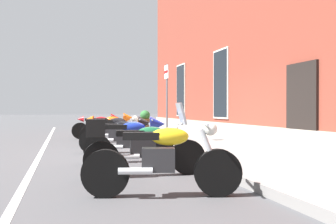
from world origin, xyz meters
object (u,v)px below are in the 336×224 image
Objects in this scene: motorcycle_green_touring at (139,146)px; parking_sign at (167,92)px; motorcycle_red_sport at (100,125)px; motorcycle_blue_sport at (132,137)px; barrel_planter at (145,125)px; motorcycle_black_naked at (115,131)px; motorcycle_yellow_naked at (164,161)px; motorcycle_orange_sport at (112,126)px; motorcycle_black_sport at (122,133)px.

motorcycle_green_touring is 0.87× the size of parking_sign.
motorcycle_red_sport is 6.60m from motorcycle_blue_sport.
barrel_planter is at bearing 71.62° from motorcycle_red_sport.
barrel_planter is (-2.76, 1.59, 0.08)m from motorcycle_black_naked.
motorcycle_green_touring reaches higher than motorcycle_blue_sport.
motorcycle_green_touring is 1.02× the size of motorcycle_yellow_naked.
motorcycle_orange_sport is 0.94× the size of motorcycle_green_touring.
motorcycle_orange_sport reaches higher than motorcycle_blue_sport.
motorcycle_blue_sport is at bearing -15.31° from barrel_planter.
barrel_planter reaches higher than motorcycle_red_sport.
motorcycle_black_naked is 1.09× the size of motorcycle_blue_sport.
motorcycle_red_sport is 1.05× the size of motorcycle_blue_sport.
parking_sign is at bearing 43.81° from motorcycle_orange_sport.
motorcycle_black_sport is 1.71m from motorcycle_blue_sport.
motorcycle_black_naked is 1.57m from motorcycle_black_sport.
motorcycle_green_touring is at bearing -2.94° from motorcycle_black_naked.
motorcycle_red_sport is at bearing -151.93° from parking_sign.
motorcycle_blue_sport reaches higher than motorcycle_black_naked.
motorcycle_blue_sport is 0.79× the size of parking_sign.
barrel_planter is at bearing 166.49° from motorcycle_green_touring.
motorcycle_blue_sport is at bearing 173.27° from motorcycle_green_touring.
parking_sign is at bearing 88.27° from motorcycle_black_naked.
motorcycle_yellow_naked is at bearing -2.45° from motorcycle_orange_sport.
motorcycle_blue_sport is at bearing -2.01° from motorcycle_orange_sport.
motorcycle_yellow_naked is 2.15× the size of barrel_planter.
motorcycle_yellow_naked is (4.89, -0.21, -0.05)m from motorcycle_black_sport.
motorcycle_black_sport is at bearing -2.39° from motorcycle_orange_sport.
motorcycle_yellow_naked reaches higher than motorcycle_black_sport.
parking_sign is (-6.40, 1.91, 1.26)m from motorcycle_yellow_naked.
motorcycle_green_touring is (1.65, -0.19, -0.02)m from motorcycle_blue_sport.
motorcycle_orange_sport is (1.75, 0.24, 0.02)m from motorcycle_red_sport.
motorcycle_black_sport is (4.90, 0.10, -0.01)m from motorcycle_red_sport.
motorcycle_orange_sport is 1.04× the size of motorcycle_blue_sport.
motorcycle_orange_sport is 2.07× the size of barrel_planter.
motorcycle_black_sport is at bearing 1.22° from motorcycle_red_sport.
parking_sign is at bearing 131.74° from motorcycle_black_sport.
motorcycle_black_sport is (1.57, -0.02, 0.06)m from motorcycle_black_naked.
motorcycle_green_touring is 5.38m from parking_sign.
parking_sign reaches higher than motorcycle_green_touring.
motorcycle_black_naked is at bearing 177.95° from motorcycle_yellow_naked.
motorcycle_blue_sport is 1.99× the size of barrel_planter.
motorcycle_black_naked is 1.01× the size of motorcycle_yellow_naked.
motorcycle_yellow_naked is at bearing -2.48° from motorcycle_black_sport.
motorcycle_red_sport is 0.96× the size of motorcycle_green_touring.
motorcycle_green_touring reaches higher than motorcycle_red_sport.
barrel_planter is (0.57, 1.72, 0.01)m from motorcycle_red_sport.
motorcycle_red_sport is 4.90m from motorcycle_black_sport.
parking_sign reaches higher than barrel_planter.
motorcycle_blue_sport is (3.27, -0.06, 0.07)m from motorcycle_black_naked.
motorcycle_green_touring reaches higher than motorcycle_black_naked.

